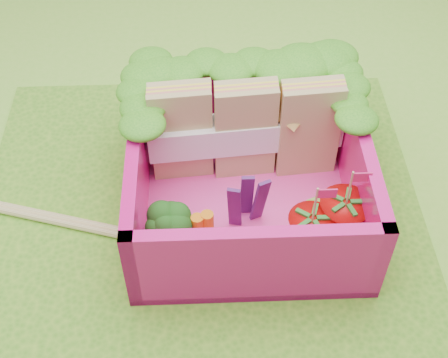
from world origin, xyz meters
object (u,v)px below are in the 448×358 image
broccoli (166,222)px  strawberry_left (310,234)px  bento_box (248,175)px  sandwich_stack (246,130)px  chopsticks (13,210)px  strawberry_right (343,219)px

broccoli → strawberry_left: 0.77m
bento_box → sandwich_stack: sandwich_stack is taller
sandwich_stack → broccoli: 0.74m
sandwich_stack → strawberry_left: sandwich_stack is taller
sandwich_stack → broccoli: bearing=-128.8°
sandwich_stack → chopsticks: bearing=-168.9°
sandwich_stack → strawberry_right: 0.76m
strawberry_left → chopsticks: strawberry_left is taller
bento_box → broccoli: (-0.45, -0.29, -0.04)m
sandwich_stack → strawberry_right: (0.49, -0.55, -0.16)m
broccoli → chopsticks: 0.99m
bento_box → strawberry_left: size_ratio=2.61×
sandwich_stack → broccoli: sandwich_stack is taller
strawberry_right → strawberry_left: bearing=-156.3°
broccoli → bento_box: bearing=32.5°
broccoli → chopsticks: size_ratio=0.15×
sandwich_stack → strawberry_right: size_ratio=2.20×
broccoli → strawberry_left: (0.77, -0.07, -0.05)m
sandwich_stack → bento_box: bearing=-91.1°
sandwich_stack → strawberry_right: bearing=-48.3°
broccoli → strawberry_left: strawberry_left is taller
sandwich_stack → chopsticks: 1.45m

